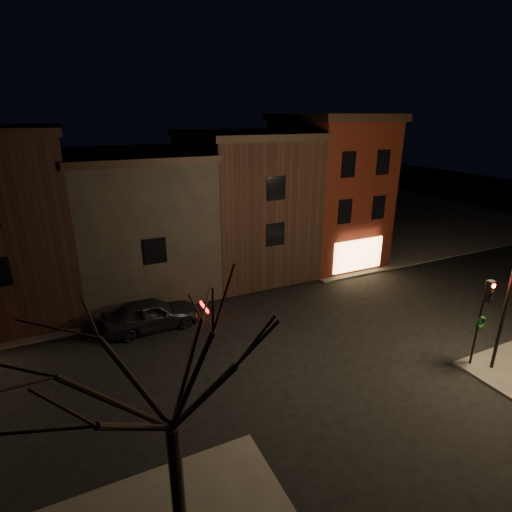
% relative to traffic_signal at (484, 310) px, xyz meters
% --- Properties ---
extents(ground, '(120.00, 120.00, 0.00)m').
position_rel_traffic_signal_xyz_m(ground, '(-5.60, 5.51, -2.81)').
color(ground, black).
rests_on(ground, ground).
extents(sidewalk_far_right, '(30.00, 30.00, 0.12)m').
position_rel_traffic_signal_xyz_m(sidewalk_far_right, '(14.40, 25.51, -2.75)').
color(sidewalk_far_right, '#2D2B28').
rests_on(sidewalk_far_right, ground).
extents(corner_building, '(6.50, 8.50, 10.50)m').
position_rel_traffic_signal_xyz_m(corner_building, '(2.40, 14.98, 2.59)').
color(corner_building, '#4C160D').
rests_on(corner_building, ground).
extents(row_building_a, '(7.30, 10.30, 9.40)m').
position_rel_traffic_signal_xyz_m(row_building_a, '(-4.10, 16.01, 2.03)').
color(row_building_a, black).
rests_on(row_building_a, ground).
extents(row_building_b, '(7.80, 10.30, 8.40)m').
position_rel_traffic_signal_xyz_m(row_building_b, '(-11.35, 16.01, 1.53)').
color(row_building_b, black).
rests_on(row_building_b, ground).
extents(row_building_c, '(7.30, 10.30, 9.90)m').
position_rel_traffic_signal_xyz_m(row_building_c, '(-18.60, 16.01, 2.28)').
color(row_building_c, black).
rests_on(row_building_c, ground).
extents(traffic_signal, '(0.58, 0.38, 4.05)m').
position_rel_traffic_signal_xyz_m(traffic_signal, '(0.00, 0.00, 0.00)').
color(traffic_signal, black).
rests_on(traffic_signal, sidewalk_near_right).
extents(bare_tree_left, '(5.60, 5.60, 7.50)m').
position_rel_traffic_signal_xyz_m(bare_tree_left, '(-13.60, -1.49, 2.63)').
color(bare_tree_left, black).
rests_on(bare_tree_left, sidewalk_near_left).
extents(parked_car_a, '(4.86, 2.03, 1.64)m').
position_rel_traffic_signal_xyz_m(parked_car_a, '(-12.10, 9.52, -1.99)').
color(parked_car_a, black).
rests_on(parked_car_a, ground).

